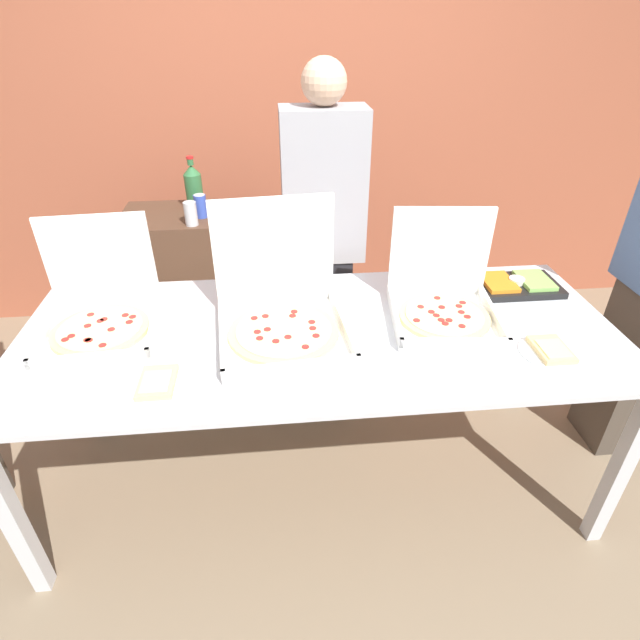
% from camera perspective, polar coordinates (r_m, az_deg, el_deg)
% --- Properties ---
extents(ground_plane, '(16.00, 16.00, 0.00)m').
position_cam_1_polar(ground_plane, '(2.55, 0.00, -17.34)').
color(ground_plane, '#847056').
extents(brick_wall_behind, '(10.00, 0.06, 2.80)m').
position_cam_1_polar(brick_wall_behind, '(3.39, -3.06, 23.14)').
color(brick_wall_behind, '#9E5138').
rests_on(brick_wall_behind, ground_plane).
extents(buffet_table, '(2.36, 0.96, 0.85)m').
position_cam_1_polar(buffet_table, '(2.02, 0.00, -3.24)').
color(buffet_table, silver).
rests_on(buffet_table, ground_plane).
extents(pizza_box_far_left, '(0.46, 0.47, 0.41)m').
position_cam_1_polar(pizza_box_far_left, '(2.09, 13.88, 2.15)').
color(pizza_box_far_left, white).
rests_on(pizza_box_far_left, buffet_table).
extents(pizza_box_near_left, '(0.45, 0.46, 0.42)m').
position_cam_1_polar(pizza_box_near_left, '(2.13, -23.80, 0.74)').
color(pizza_box_near_left, white).
rests_on(pizza_box_near_left, buffet_table).
extents(pizza_box_near_right, '(0.53, 0.54, 0.48)m').
position_cam_1_polar(pizza_box_near_right, '(1.94, -4.44, 0.96)').
color(pizza_box_near_right, white).
rests_on(pizza_box_near_right, buffet_table).
extents(paper_plate_front_left, '(0.23, 0.23, 0.03)m').
position_cam_1_polar(paper_plate_front_left, '(2.03, 24.93, -3.18)').
color(paper_plate_front_left, white).
rests_on(paper_plate_front_left, buffet_table).
extents(paper_plate_front_center, '(0.26, 0.26, 0.03)m').
position_cam_1_polar(paper_plate_front_center, '(1.78, -18.08, -6.91)').
color(paper_plate_front_center, white).
rests_on(paper_plate_front_center, buffet_table).
extents(veggie_tray, '(0.38, 0.23, 0.05)m').
position_cam_1_polar(veggie_tray, '(2.43, 21.46, 3.80)').
color(veggie_tray, black).
rests_on(veggie_tray, buffet_table).
extents(sideboard_podium, '(0.77, 0.47, 0.96)m').
position_cam_1_polar(sideboard_podium, '(3.10, -13.40, 3.37)').
color(sideboard_podium, '#4C3323').
rests_on(sideboard_podium, ground_plane).
extents(soda_bottle, '(0.09, 0.09, 0.29)m').
position_cam_1_polar(soda_bottle, '(2.93, -14.24, 14.53)').
color(soda_bottle, '#2D6638').
rests_on(soda_bottle, sideboard_podium).
extents(soda_can_silver, '(0.07, 0.07, 0.12)m').
position_cam_1_polar(soda_can_silver, '(2.72, -14.56, 11.70)').
color(soda_can_silver, silver).
rests_on(soda_can_silver, sideboard_podium).
extents(soda_can_colored, '(0.07, 0.07, 0.12)m').
position_cam_1_polar(soda_can_colored, '(2.82, -13.49, 12.56)').
color(soda_can_colored, '#334CB2').
rests_on(soda_can_colored, sideboard_podium).
extents(person_guest_plaid, '(0.40, 0.22, 1.76)m').
position_cam_1_polar(person_guest_plaid, '(2.57, 0.39, 8.99)').
color(person_guest_plaid, black).
rests_on(person_guest_plaid, ground_plane).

